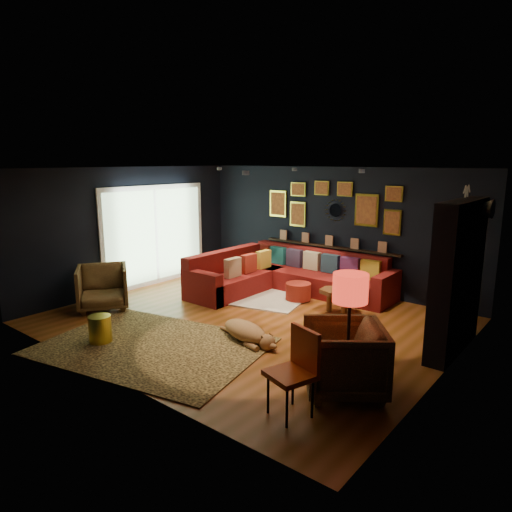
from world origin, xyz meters
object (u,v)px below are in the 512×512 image
Objects in this scene: sectional at (282,277)px; orange_chair at (297,365)px; armchair_left at (103,285)px; dog at (245,327)px; armchair_right at (344,355)px; gold_stool at (100,329)px; floor_lamp at (350,294)px; coffee_table at (341,294)px; pouf at (298,291)px.

sectional is 4.76m from orange_chair.
dog is (3.07, 0.48, -0.24)m from armchair_left.
armchair_right is 3.74m from gold_stool.
armchair_right is at bearing 95.44° from orange_chair.
floor_lamp is at bearing -0.12° from dog.
gold_stool is (-2.15, -3.57, -0.13)m from coffee_table.
armchair_right is at bearing -47.87° from pouf.
floor_lamp is at bearing -55.48° from armchair_left.
armchair_left is 0.72× the size of dog.
sectional is at bearing 127.06° from dog.
coffee_table is at bearing 128.79° from orange_chair.
gold_stool is at bearing -121.11° from coffee_table.
orange_chair is at bearing -52.39° from sectional.
dog is at bearing -77.01° from pouf.
armchair_left is 2.14× the size of gold_stool.
floor_lamp is at bearing 14.96° from gold_stool.
orange_chair reaches higher than coffee_table.
floor_lamp is (3.65, 0.98, 1.02)m from gold_stool.
orange_chair is 0.76× the size of dog.
sectional is 6.80× the size of pouf.
floor_lamp reaches higher than sectional.
dog is at bearing 163.20° from orange_chair.
coffee_table is at bearing 171.61° from armchair_right.
gold_stool is at bearing -165.04° from floor_lamp.
pouf is 2.30m from dog.
dog is (-1.76, 1.21, -0.35)m from orange_chair.
armchair_right is 2.21× the size of gold_stool.
floor_lamp reaches higher than dog.
armchair_right is 0.64× the size of floor_lamp.
armchair_left is at bearing -133.28° from pouf.
pouf is 1.18× the size of gold_stool.
armchair_right is (3.06, -3.01, 0.15)m from sectional.
coffee_table is 0.99× the size of orange_chair.
floor_lamp reaches higher than gold_stool.
orange_chair is 1.03m from floor_lamp.
sectional is 4.42m from floor_lamp.
coffee_table is 1.90× the size of pouf.
sectional is at bearing 165.58° from coffee_table.
dog is at bearing -46.87° from armchair_left.
gold_stool is 0.34× the size of dog.
pouf is 0.52× the size of orange_chair.
pouf is at bearing 72.47° from gold_stool.
sectional is at bearing 153.61° from pouf.
armchair_left reaches higher than sectional.
floor_lamp is at bearing -44.01° from sectional.
orange_chair reaches higher than sectional.
sectional is 3.59m from armchair_left.
sectional is 2.31× the size of floor_lamp.
orange_chair is 0.65× the size of floor_lamp.
coffee_table is 3.59m from orange_chair.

